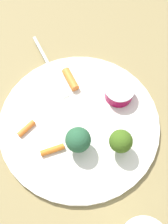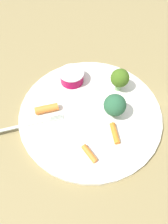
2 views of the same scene
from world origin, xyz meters
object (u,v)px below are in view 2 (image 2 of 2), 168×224
object	(u,v)px
plate	(90,112)
carrot_stick_0	(89,154)
broccoli_floret_0	(120,78)
fork	(24,125)
broccoli_floret_1	(115,105)
sauce_cup	(72,77)
carrot_stick_1	(47,109)
carrot_stick_2	(115,133)

from	to	relation	value
plate	carrot_stick_0	distance (m)	0.10
broccoli_floret_0	carrot_stick_0	distance (m)	0.18
broccoli_floret_0	fork	size ratio (longest dim) A/B	0.35
broccoli_floret_0	broccoli_floret_1	xyz separation A→B (m)	(0.01, 0.08, -0.00)
sauce_cup	carrot_stick_0	distance (m)	0.20
fork	broccoli_floret_1	bearing A→B (deg)	-165.98
broccoli_floret_0	fork	xyz separation A→B (m)	(0.20, 0.12, -0.04)
broccoli_floret_1	carrot_stick_1	world-z (taller)	broccoli_floret_1
plate	sauce_cup	bearing A→B (deg)	-58.65
broccoli_floret_0	carrot_stick_2	xyz separation A→B (m)	(0.01, 0.12, -0.03)
plate	broccoli_floret_0	xyz separation A→B (m)	(-0.06, -0.07, 0.04)
fork	broccoli_floret_0	bearing A→B (deg)	-148.24
sauce_cup	fork	distance (m)	0.16
sauce_cup	carrot_stick_1	size ratio (longest dim) A/B	1.18
carrot_stick_0	carrot_stick_2	xyz separation A→B (m)	(-0.05, -0.05, 0.00)
carrot_stick_1	carrot_stick_2	distance (m)	0.16
broccoli_floret_0	plate	bearing A→B (deg)	48.91
broccoli_floret_1	fork	bearing A→B (deg)	14.02
sauce_cup	broccoli_floret_1	world-z (taller)	broccoli_floret_1
carrot_stick_1	fork	distance (m)	0.06
sauce_cup	plate	bearing A→B (deg)	121.35
plate	broccoli_floret_0	distance (m)	0.10
sauce_cup	broccoli_floret_0	size ratio (longest dim) A/B	1.02
sauce_cup	fork	bearing A→B (deg)	58.68
plate	carrot_stick_1	size ratio (longest dim) A/B	6.24
sauce_cup	carrot_stick_1	world-z (taller)	sauce_cup
broccoli_floret_1	carrot_stick_2	distance (m)	0.06
plate	fork	bearing A→B (deg)	20.98
carrot_stick_1	fork	xyz separation A→B (m)	(0.04, 0.04, -0.01)
carrot_stick_1	carrot_stick_2	world-z (taller)	carrot_stick_1
sauce_cup	carrot_stick_1	xyz separation A→B (m)	(0.04, 0.10, -0.01)
broccoli_floret_1	carrot_stick_0	world-z (taller)	broccoli_floret_1
plate	broccoli_floret_1	world-z (taller)	broccoli_floret_1
carrot_stick_0	carrot_stick_1	distance (m)	0.14
plate	carrot_stick_0	bearing A→B (deg)	93.54
carrot_stick_0	broccoli_floret_1	bearing A→B (deg)	-114.29
sauce_cup	broccoli_floret_0	distance (m)	0.12
sauce_cup	carrot_stick_2	world-z (taller)	sauce_cup
broccoli_floret_1	carrot_stick_1	size ratio (longest dim) A/B	1.16
carrot_stick_2	fork	bearing A→B (deg)	-0.71
sauce_cup	broccoli_floret_0	bearing A→B (deg)	171.96
plate	broccoli_floret_0	size ratio (longest dim) A/B	5.38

